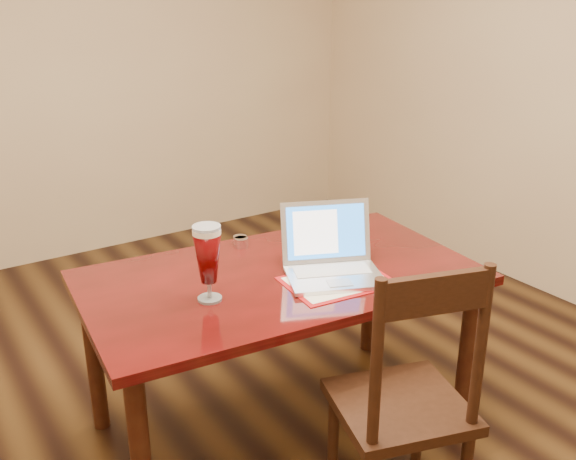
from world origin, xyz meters
TOP-DOWN VIEW (x-y plane):
  - ground at (0.00, 0.00)m, footprint 5.00×5.00m
  - dining_table at (0.17, 0.08)m, footprint 1.61×1.01m
  - dining_chair at (0.24, -0.57)m, footprint 0.53×0.52m

SIDE VIEW (x-z plane):
  - ground at x=0.00m, z-range 0.00..0.00m
  - dining_chair at x=0.24m, z-range -0.03..0.98m
  - dining_table at x=0.17m, z-range 0.14..1.14m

